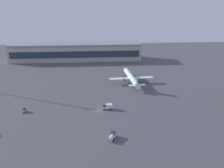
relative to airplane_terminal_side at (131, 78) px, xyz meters
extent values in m
plane|color=#4C4C51|center=(-25.37, -44.80, -3.98)|extent=(416.00, 416.00, 0.00)
cube|color=#B2AD99|center=(-44.44, 73.98, 3.02)|extent=(127.51, 22.00, 14.00)
cube|color=#263347|center=(-44.44, 62.78, 3.72)|extent=(122.41, 0.40, 6.16)
cube|color=gray|center=(-44.44, 73.98, 11.22)|extent=(127.51, 19.80, 2.40)
cylinder|color=white|center=(-0.04, 0.52, 0.09)|extent=(6.42, 35.97, 3.78)
cone|color=white|center=(-1.45, 19.55, 0.09)|extent=(3.76, 2.65, 3.59)
cone|color=white|center=(1.39, -18.71, 0.09)|extent=(3.60, 3.03, 3.40)
cube|color=white|center=(0.04, -0.47, -0.11)|extent=(32.01, 6.33, 0.35)
cube|color=white|center=(1.25, -16.83, 0.29)|extent=(11.08, 3.19, 0.35)
cube|color=#146B4C|center=(1.23, -16.53, 3.32)|extent=(0.53, 3.19, 6.46)
cylinder|color=slate|center=(-5.42, -0.88, -0.80)|extent=(2.45, 3.73, 2.19)
cylinder|color=slate|center=(5.49, -0.07, -0.80)|extent=(2.45, 3.73, 2.19)
cube|color=#146B4C|center=(-0.04, 0.52, -0.95)|extent=(5.83, 33.08, 0.36)
cylinder|color=#333338|center=(-0.89, 11.94, -1.67)|extent=(0.28, 0.28, 3.53)
cylinder|color=black|center=(-0.89, 11.94, -3.44)|extent=(0.48, 1.12, 1.09)
cylinder|color=#333338|center=(-2.04, -2.12, -1.67)|extent=(0.28, 0.28, 3.53)
cylinder|color=black|center=(-2.04, -2.12, -3.44)|extent=(0.48, 1.12, 1.09)
cylinder|color=#333338|center=(2.33, -1.80, -1.67)|extent=(0.28, 0.28, 3.53)
cylinder|color=black|center=(2.33, -1.80, -3.44)|extent=(0.48, 1.12, 1.09)
cube|color=white|center=(-21.43, -43.20, -2.93)|extent=(2.80, 2.45, 1.20)
cube|color=#1E232D|center=(-21.43, -43.20, -1.98)|extent=(2.46, 2.26, 0.70)
cube|color=white|center=(-18.96, -43.25, -2.23)|extent=(3.65, 2.38, 2.60)
cylinder|color=black|center=(-21.84, -44.25, -3.53)|extent=(0.91, 0.32, 0.90)
cylinder|color=black|center=(-21.80, -42.15, -3.53)|extent=(0.91, 0.32, 0.90)
cylinder|color=black|center=(-18.32, -44.32, -3.53)|extent=(0.91, 0.32, 0.90)
cylinder|color=black|center=(-18.28, -42.22, -3.53)|extent=(0.91, 0.32, 0.90)
cube|color=white|center=(-19.00, -72.46, -2.93)|extent=(3.24, 3.62, 1.20)
cube|color=#1E232D|center=(-19.00, -72.46, -1.98)|extent=(2.95, 3.21, 0.70)
cylinder|color=silver|center=(-19.87, -75.01, -2.54)|extent=(3.07, 4.56, 1.80)
cylinder|color=black|center=(-19.85, -71.72, -3.53)|extent=(0.58, 0.95, 0.90)
cylinder|color=black|center=(-17.87, -72.40, -3.53)|extent=(0.58, 0.95, 0.90)
cylinder|color=black|center=(-21.10, -75.35, -3.53)|extent=(0.58, 0.95, 0.90)
cylinder|color=black|center=(-19.11, -76.03, -3.53)|extent=(0.58, 0.95, 0.90)
cube|color=white|center=(-65.25, -43.25, -3.08)|extent=(2.06, 1.90, 0.90)
cube|color=#1E232D|center=(-65.25, -43.25, -2.28)|extent=(1.88, 1.69, 0.70)
cylinder|color=black|center=(-66.03, -43.17, -3.53)|extent=(0.46, 0.94, 0.90)
cylinder|color=black|center=(-64.55, -42.89, -3.53)|extent=(0.46, 0.94, 0.90)
cylinder|color=black|center=(-65.65, -45.18, -3.53)|extent=(0.46, 0.94, 0.90)
cylinder|color=black|center=(-64.18, -44.91, -3.53)|extent=(0.46, 0.94, 0.90)
camera|label=1|loc=(-26.57, -168.00, 55.31)|focal=39.39mm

